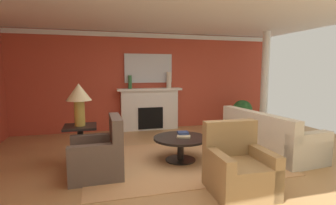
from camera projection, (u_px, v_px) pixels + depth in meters
ground_plane at (183, 167)px, 4.57m from camera, size 9.35×9.35×0.00m
wall_fireplace at (147, 82)px, 7.47m from camera, size 7.79×0.12×2.71m
ceiling_panel at (179, 8)px, 4.52m from camera, size 7.79×6.89×0.06m
crown_moulding at (147, 36)px, 7.23m from camera, size 7.79×0.08×0.12m
area_rug at (180, 160)px, 4.86m from camera, size 3.42×2.40×0.01m
fireplace at (150, 110)px, 7.37m from camera, size 1.80×0.35×1.18m
mantel_mirror at (148, 68)px, 7.34m from camera, size 1.35×0.04×0.81m
sofa at (268, 138)px, 5.34m from camera, size 1.08×2.17×0.85m
armchair_near_window at (99, 157)px, 4.14m from camera, size 0.81×0.81×0.95m
armchair_facing_fireplace at (238, 170)px, 3.60m from camera, size 0.83×0.83×0.95m
coffee_table at (181, 143)px, 4.82m from camera, size 1.00×1.00×0.45m
side_table at (81, 142)px, 4.66m from camera, size 0.56×0.56×0.70m
table_lamp at (79, 96)px, 4.56m from camera, size 0.44×0.44×0.75m
vase_mantel_right at (169, 80)px, 7.36m from camera, size 0.14×0.14×0.45m
vase_mantel_left at (130, 82)px, 7.08m from camera, size 0.10×0.10×0.36m
book_red_cover at (184, 137)px, 4.79m from camera, size 0.28×0.23×0.03m
book_art_folio at (183, 133)px, 4.93m from camera, size 0.22×0.22×0.04m
potted_plant at (242, 112)px, 7.48m from camera, size 0.56×0.56×0.83m
column_white at (265, 82)px, 7.12m from camera, size 0.20×0.20×2.71m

